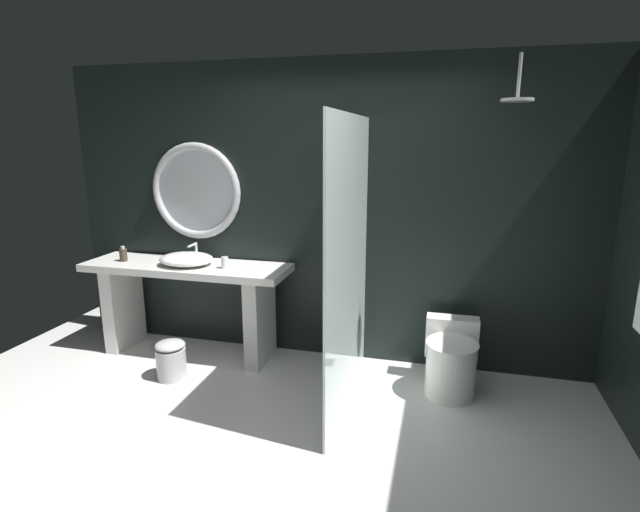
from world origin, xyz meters
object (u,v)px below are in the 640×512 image
(soap_dispenser, at_px, (123,254))
(round_wall_mirror, at_px, (196,191))
(vessel_sink, at_px, (186,259))
(tumbler_cup, at_px, (225,263))
(toilet, at_px, (451,360))
(waste_bin, at_px, (171,359))
(rain_shower_head, at_px, (517,96))

(soap_dispenser, bearing_deg, round_wall_mirror, 26.55)
(vessel_sink, distance_m, tumbler_cup, 0.38)
(toilet, xyz_separation_m, waste_bin, (-2.24, -0.36, -0.10))
(tumbler_cup, xyz_separation_m, soap_dispenser, (-1.01, -0.00, 0.01))
(tumbler_cup, bearing_deg, vessel_sink, 178.01)
(vessel_sink, xyz_separation_m, round_wall_mirror, (-0.03, 0.29, 0.57))
(vessel_sink, height_order, rain_shower_head, rain_shower_head)
(soap_dispenser, bearing_deg, vessel_sink, 1.55)
(toilet, bearing_deg, rain_shower_head, 5.64)
(round_wall_mirror, bearing_deg, rain_shower_head, -7.63)
(rain_shower_head, bearing_deg, vessel_sink, 178.50)
(rain_shower_head, relative_size, toilet, 0.56)
(round_wall_mirror, xyz_separation_m, waste_bin, (0.09, -0.75, -1.31))
(vessel_sink, bearing_deg, toilet, -2.47)
(vessel_sink, distance_m, toilet, 2.40)
(rain_shower_head, bearing_deg, tumbler_cup, 178.59)
(soap_dispenser, xyz_separation_m, rain_shower_head, (3.25, -0.05, 1.31))
(vessel_sink, height_order, round_wall_mirror, round_wall_mirror)
(tumbler_cup, xyz_separation_m, toilet, (1.93, -0.09, -0.64))
(tumbler_cup, height_order, soap_dispenser, soap_dispenser)
(soap_dispenser, xyz_separation_m, toilet, (2.94, -0.08, -0.65))
(vessel_sink, relative_size, soap_dispenser, 3.49)
(tumbler_cup, bearing_deg, round_wall_mirror, 143.34)
(vessel_sink, height_order, soap_dispenser, vessel_sink)
(soap_dispenser, bearing_deg, tumbler_cup, 0.23)
(rain_shower_head, bearing_deg, soap_dispenser, 179.09)
(toilet, bearing_deg, round_wall_mirror, 170.62)
(soap_dispenser, height_order, round_wall_mirror, round_wall_mirror)
(vessel_sink, distance_m, soap_dispenser, 0.63)
(toilet, relative_size, waste_bin, 1.69)
(round_wall_mirror, height_order, rain_shower_head, rain_shower_head)
(vessel_sink, xyz_separation_m, toilet, (2.31, -0.10, -0.65))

